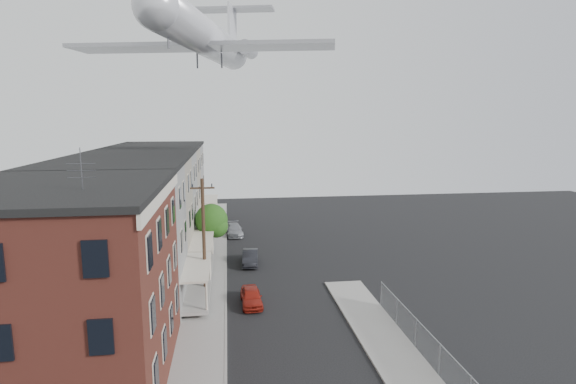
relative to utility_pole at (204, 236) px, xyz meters
The scene contains 17 objects.
sidewalk_left 7.57m from the utility_pole, 89.05° to the left, with size 3.00×62.00×0.12m, color gray.
sidewalk_right 16.99m from the utility_pole, 47.23° to the right, with size 3.00×26.00×0.12m, color gray.
curb_left 7.72m from the utility_pole, 75.52° to the left, with size 0.15×62.00×0.14m, color gray.
curb_right 16.07m from the utility_pole, 51.19° to the right, with size 0.15×26.00×0.14m, color gray.
corner_building 12.73m from the utility_pole, 120.17° to the right, with size 10.31×12.30×12.15m.
row_house_a 6.55m from the utility_pole, 166.73° to the right, with size 11.98×7.00×10.30m.
row_house_b 8.42m from the utility_pole, 139.15° to the left, with size 11.98×7.00×10.30m.
row_house_c 14.03m from the utility_pole, 116.97° to the left, with size 11.98×7.00×10.30m.
row_house_d 20.52m from the utility_pole, 108.07° to the left, with size 11.98×7.00×10.30m.
row_house_e 27.26m from the utility_pole, 103.50° to the left, with size 11.98×7.00×10.30m.
chainlink_fence 18.47m from the utility_pole, 45.90° to the right, with size 0.06×18.06×1.90m.
utility_pole is the anchor object (origin of this frame).
street_tree 10.00m from the utility_pole, 88.11° to the left, with size 3.22×3.20×5.20m.
car_near 5.80m from the utility_pole, 35.35° to the right, with size 1.47×3.65×1.24m, color maroon.
car_mid 8.80m from the utility_pole, 60.96° to the left, with size 1.39×3.98×1.31m, color black.
car_far 18.33m from the utility_pole, 81.98° to the left, with size 1.80×4.43×1.29m, color gray.
airplane 18.54m from the utility_pole, 87.82° to the left, with size 23.30×26.63×7.66m.
Camera 1 is at (-3.73, -15.34, 13.37)m, focal length 28.00 mm.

